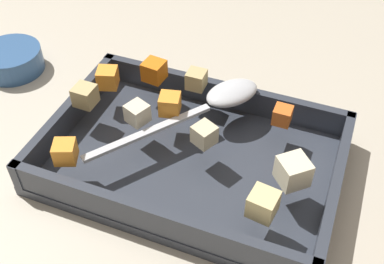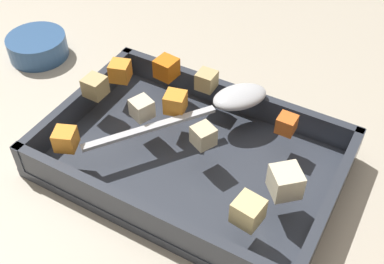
{
  "view_description": "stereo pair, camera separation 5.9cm",
  "coord_description": "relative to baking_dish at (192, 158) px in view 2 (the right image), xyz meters",
  "views": [
    {
      "loc": [
        0.15,
        -0.39,
        0.47
      ],
      "look_at": [
        0.0,
        0.0,
        0.06
      ],
      "focal_mm": 44.56,
      "sensor_mm": 36.0,
      "label": 1
    },
    {
      "loc": [
        0.21,
        -0.36,
        0.47
      ],
      "look_at": [
        0.0,
        0.0,
        0.06
      ],
      "focal_mm": 44.56,
      "sensor_mm": 36.0,
      "label": 2
    }
  ],
  "objects": [
    {
      "name": "baking_dish",
      "position": [
        0.0,
        0.0,
        0.0
      ],
      "size": [
        0.37,
        0.25,
        0.05
      ],
      "color": "#333842",
      "rests_on": "ground_plane"
    },
    {
      "name": "parsnip_chunk_heap_top",
      "position": [
        -0.08,
        0.0,
        0.05
      ],
      "size": [
        0.03,
        0.03,
        0.03
      ],
      "primitive_type": "cube",
      "rotation": [
        0.0,
        0.0,
        1.18
      ],
      "color": "beige",
      "rests_on": "baking_dish"
    },
    {
      "name": "potato_chunk_back_center",
      "position": [
        -0.03,
        0.1,
        0.05
      ],
      "size": [
        0.03,
        0.03,
        0.03
      ],
      "primitive_type": "cube",
      "rotation": [
        0.0,
        0.0,
        0.01
      ],
      "color": "tan",
      "rests_on": "baking_dish"
    },
    {
      "name": "carrot_chunk_near_spoon",
      "position": [
        -0.15,
        0.05,
        0.05
      ],
      "size": [
        0.03,
        0.03,
        0.03
      ],
      "primitive_type": "cube",
      "rotation": [
        0.0,
        0.0,
        5.02
      ],
      "color": "orange",
      "rests_on": "baking_dish"
    },
    {
      "name": "carrot_chunk_center",
      "position": [
        0.1,
        0.07,
        0.05
      ],
      "size": [
        0.02,
        0.02,
        0.02
      ],
      "primitive_type": "cube",
      "rotation": [
        0.0,
        0.0,
        1.56
      ],
      "color": "orange",
      "rests_on": "baking_dish"
    },
    {
      "name": "potato_chunk_near_right",
      "position": [
        0.02,
        0.0,
        0.05
      ],
      "size": [
        0.03,
        0.03,
        0.03
      ],
      "primitive_type": "cube",
      "rotation": [
        0.0,
        0.0,
        5.83
      ],
      "color": "beige",
      "rests_on": "baking_dish"
    },
    {
      "name": "carrot_chunk_far_left",
      "position": [
        -0.04,
        0.03,
        0.05
      ],
      "size": [
        0.03,
        0.03,
        0.03
      ],
      "primitive_type": "cube",
      "rotation": [
        0.0,
        0.0,
        1.81
      ],
      "color": "orange",
      "rests_on": "baking_dish"
    },
    {
      "name": "carrot_chunk_front_center",
      "position": [
        -0.13,
        -0.09,
        0.05
      ],
      "size": [
        0.03,
        0.03,
        0.03
      ],
      "primitive_type": "cube",
      "rotation": [
        0.0,
        0.0,
        3.53
      ],
      "color": "orange",
      "rests_on": "baking_dish"
    },
    {
      "name": "small_prep_bowl",
      "position": [
        -0.35,
        0.09,
        0.0
      ],
      "size": [
        0.1,
        0.1,
        0.04
      ],
      "primitive_type": "cylinder",
      "color": "#33598C",
      "rests_on": "ground_plane"
    },
    {
      "name": "potato_chunk_far_right",
      "position": [
        0.11,
        -0.08,
        0.05
      ],
      "size": [
        0.03,
        0.03,
        0.03
      ],
      "primitive_type": "cube",
      "rotation": [
        0.0,
        0.0,
        4.58
      ],
      "color": "#E0CC89",
      "rests_on": "baking_dish"
    },
    {
      "name": "potato_chunk_heap_side",
      "position": [
        -0.16,
        0.01,
        0.05
      ],
      "size": [
        0.03,
        0.03,
        0.03
      ],
      "primitive_type": "cube",
      "rotation": [
        0.0,
        0.0,
        1.55
      ],
      "color": "tan",
      "rests_on": "baking_dish"
    },
    {
      "name": "serving_spoon",
      "position": [
        0.01,
        0.08,
        0.05
      ],
      "size": [
        0.18,
        0.22,
        0.02
      ],
      "rotation": [
        0.0,
        0.0,
        4.07
      ],
      "color": "silver",
      "rests_on": "baking_dish"
    },
    {
      "name": "carrot_chunk_corner_sw",
      "position": [
        -0.09,
        0.09,
        0.05
      ],
      "size": [
        0.03,
        0.03,
        0.03
      ],
      "primitive_type": "cube",
      "rotation": [
        0.0,
        0.0,
        6.17
      ],
      "color": "orange",
      "rests_on": "baking_dish"
    },
    {
      "name": "potato_chunk_corner_nw",
      "position": [
        0.13,
        -0.02,
        0.05
      ],
      "size": [
        0.05,
        0.05,
        0.03
      ],
      "primitive_type": "cube",
      "rotation": [
        0.0,
        0.0,
        5.45
      ],
      "color": "beige",
      "rests_on": "baking_dish"
    },
    {
      "name": "ground_plane",
      "position": [
        -0.0,
        -0.0,
        -0.02
      ],
      "size": [
        4.0,
        4.0,
        0.0
      ],
      "primitive_type": "plane",
      "color": "#BCB29E"
    }
  ]
}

